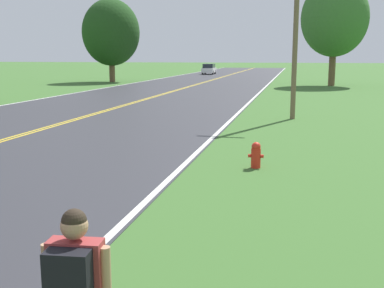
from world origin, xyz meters
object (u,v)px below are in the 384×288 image
(tree_left_verge, at_px, (335,18))
(car_white_suv_mid_near, at_px, (209,69))
(tree_behind_sign, at_px, (111,33))
(fire_hydrant, at_px, (256,155))

(tree_left_verge, xyz_separation_m, car_white_suv_mid_near, (-17.35, 26.16, -5.74))
(tree_left_verge, bearing_deg, tree_behind_sign, 175.83)
(tree_left_verge, distance_m, car_white_suv_mid_near, 31.91)
(tree_left_verge, xyz_separation_m, tree_behind_sign, (-24.20, 1.76, -1.06))
(tree_behind_sign, xyz_separation_m, car_white_suv_mid_near, (6.85, 24.40, -4.68))
(car_white_suv_mid_near, bearing_deg, tree_behind_sign, 162.71)
(tree_behind_sign, bearing_deg, car_white_suv_mid_near, 74.32)
(tree_left_verge, relative_size, tree_behind_sign, 1.12)
(fire_hydrant, bearing_deg, tree_behind_sign, 116.65)
(fire_hydrant, xyz_separation_m, tree_behind_sign, (-19.84, 39.53, 5.19))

